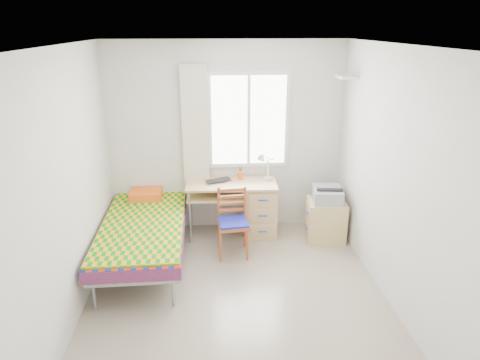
% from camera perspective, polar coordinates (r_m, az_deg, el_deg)
% --- Properties ---
extents(floor, '(3.50, 3.50, 0.00)m').
position_cam_1_polar(floor, '(4.82, -0.48, -15.05)').
color(floor, '#BCAD93').
rests_on(floor, ground).
extents(ceiling, '(3.50, 3.50, 0.00)m').
position_cam_1_polar(ceiling, '(3.95, -0.60, 17.55)').
color(ceiling, white).
rests_on(ceiling, wall_back).
extents(wall_back, '(3.20, 0.00, 3.20)m').
position_cam_1_polar(wall_back, '(5.88, -1.80, 5.54)').
color(wall_back, silver).
rests_on(wall_back, ground).
extents(wall_left, '(0.00, 3.50, 3.50)m').
position_cam_1_polar(wall_left, '(4.40, -21.80, -0.99)').
color(wall_left, silver).
rests_on(wall_left, ground).
extents(wall_right, '(0.00, 3.50, 3.50)m').
position_cam_1_polar(wall_right, '(4.60, 19.74, 0.18)').
color(wall_right, silver).
rests_on(wall_right, ground).
extents(window, '(1.10, 0.04, 1.30)m').
position_cam_1_polar(window, '(5.82, 1.16, 7.93)').
color(window, white).
rests_on(window, wall_back).
extents(curtain, '(0.35, 0.05, 1.70)m').
position_cam_1_polar(curtain, '(5.77, -5.98, 6.70)').
color(curtain, beige).
rests_on(curtain, wall_back).
extents(floating_shelf, '(0.20, 0.32, 0.03)m').
position_cam_1_polar(floating_shelf, '(5.66, 13.98, 13.17)').
color(floating_shelf, white).
rests_on(floating_shelf, wall_right).
extents(bed, '(1.00, 2.12, 0.92)m').
position_cam_1_polar(bed, '(5.42, -12.64, -5.94)').
color(bed, '#94969C').
rests_on(bed, floor).
extents(desk, '(1.24, 0.62, 0.76)m').
position_cam_1_polar(desk, '(5.92, 2.00, -3.42)').
color(desk, tan).
rests_on(desk, floor).
extents(chair, '(0.41, 0.41, 0.86)m').
position_cam_1_polar(chair, '(5.39, -0.90, -5.05)').
color(chair, brown).
rests_on(chair, floor).
extents(cabinet, '(0.55, 0.50, 0.55)m').
position_cam_1_polar(cabinet, '(5.95, 11.32, -5.20)').
color(cabinet, tan).
rests_on(cabinet, floor).
extents(printer, '(0.43, 0.48, 0.19)m').
position_cam_1_polar(printer, '(5.81, 11.56, -1.86)').
color(printer, '#ABACB3').
rests_on(printer, cabinet).
extents(laptop, '(0.42, 0.35, 0.03)m').
position_cam_1_polar(laptop, '(5.77, -2.68, -0.23)').
color(laptop, black).
rests_on(laptop, desk).
extents(pen_cup, '(0.08, 0.08, 0.10)m').
position_cam_1_polar(pen_cup, '(5.89, 0.01, 0.60)').
color(pen_cup, orange).
rests_on(pen_cup, desk).
extents(task_lamp, '(0.23, 0.32, 0.41)m').
position_cam_1_polar(task_lamp, '(5.69, 3.32, 2.09)').
color(task_lamp, white).
rests_on(task_lamp, desk).
extents(book, '(0.19, 0.25, 0.02)m').
position_cam_1_polar(book, '(5.78, -3.47, -2.15)').
color(book, gray).
rests_on(book, desk).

